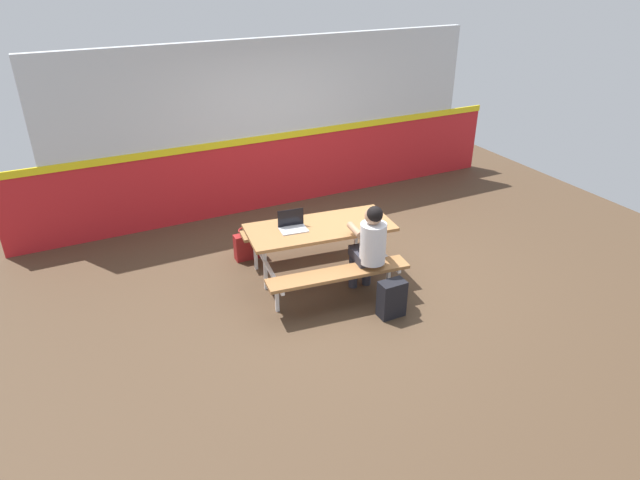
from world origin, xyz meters
name	(u,v)px	position (x,y,z in m)	size (l,w,h in m)	color
ground_plane	(349,271)	(0.00, 0.00, -0.01)	(10.00, 10.00, 0.02)	#4C3826
accent_backdrop	(275,129)	(0.00, 2.42, 1.25)	(8.00, 0.14, 2.60)	red
picnic_table_main	(320,238)	(-0.43, 0.00, 0.57)	(1.85, 1.74, 0.74)	#9E6B3D
student_nearer	(370,243)	(-0.09, -0.60, 0.71)	(0.39, 0.54, 1.21)	#2D2D38
laptop_silver	(292,225)	(-0.75, 0.08, 0.79)	(0.34, 0.26, 0.22)	silver
backpack_dark	(391,299)	(-0.06, -1.06, 0.22)	(0.30, 0.22, 0.44)	black
tote_bag_bright	(247,246)	(-1.06, 0.91, 0.19)	(0.34, 0.21, 0.43)	maroon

